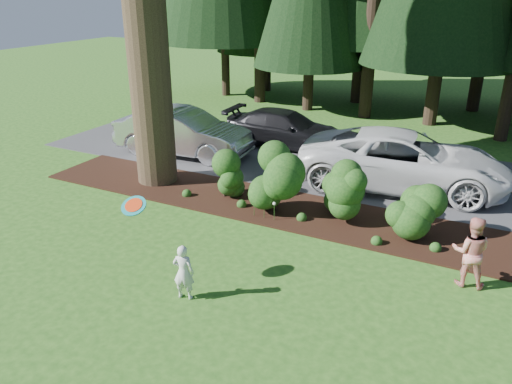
# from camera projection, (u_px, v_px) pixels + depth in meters

# --- Properties ---
(ground) EXTENTS (80.00, 80.00, 0.00)m
(ground) POSITION_uv_depth(u_px,v_px,m) (230.00, 262.00, 11.37)
(ground) COLOR #245117
(ground) RESTS_ON ground
(mulch_bed) EXTENTS (16.00, 2.50, 0.05)m
(mulch_bed) POSITION_uv_depth(u_px,v_px,m) (287.00, 209.00, 14.03)
(mulch_bed) COLOR black
(mulch_bed) RESTS_ON ground
(driveway) EXTENTS (22.00, 6.00, 0.03)m
(driveway) POSITION_uv_depth(u_px,v_px,m) (336.00, 164.00, 17.53)
(driveway) COLOR #38383A
(driveway) RESTS_ON ground
(shrub_row) EXTENTS (6.53, 1.60, 1.61)m
(shrub_row) POSITION_uv_depth(u_px,v_px,m) (312.00, 189.00, 13.31)
(shrub_row) COLOR #143B12
(shrub_row) RESTS_ON ground
(lily_cluster) EXTENTS (0.69, 0.09, 0.57)m
(lily_cluster) POSITION_uv_depth(u_px,v_px,m) (264.00, 202.00, 13.28)
(lily_cluster) COLOR #143B12
(lily_cluster) RESTS_ON ground
(car_silver_wagon) EXTENTS (5.19, 2.12, 1.67)m
(car_silver_wagon) POSITION_uv_depth(u_px,v_px,m) (183.00, 132.00, 18.24)
(car_silver_wagon) COLOR #B4B5B9
(car_silver_wagon) RESTS_ON driveway
(car_white_suv) EXTENTS (6.62, 3.72, 1.75)m
(car_white_suv) POSITION_uv_depth(u_px,v_px,m) (404.00, 160.00, 15.21)
(car_white_suv) COLOR silver
(car_white_suv) RESTS_ON driveway
(car_dark_suv) EXTENTS (4.82, 2.12, 1.38)m
(car_dark_suv) POSITION_uv_depth(u_px,v_px,m) (285.00, 129.00, 19.26)
(car_dark_suv) COLOR black
(car_dark_suv) RESTS_ON driveway
(child) EXTENTS (0.49, 0.38, 1.19)m
(child) POSITION_uv_depth(u_px,v_px,m) (184.00, 272.00, 9.86)
(child) COLOR silver
(child) RESTS_ON ground
(adult) EXTENTS (0.81, 0.67, 1.55)m
(adult) POSITION_uv_depth(u_px,v_px,m) (471.00, 252.00, 10.25)
(adult) COLOR red
(adult) RESTS_ON ground
(frisbee) EXTENTS (0.53, 0.46, 0.30)m
(frisbee) POSITION_uv_depth(u_px,v_px,m) (134.00, 206.00, 9.87)
(frisbee) COLOR teal
(frisbee) RESTS_ON ground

